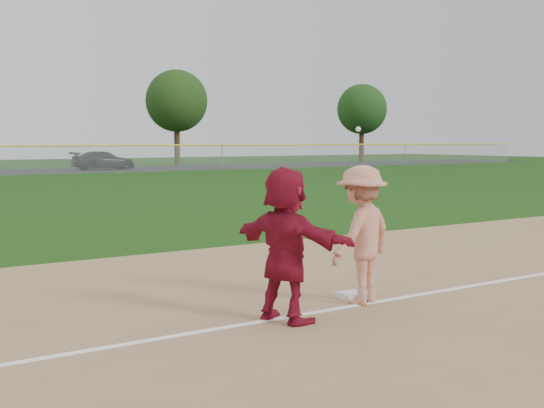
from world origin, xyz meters
TOP-DOWN VIEW (x-y plane):
  - ground at (0.00, 0.00)m, footprint 160.00×160.00m
  - foul_line at (0.00, -0.80)m, footprint 60.00×0.10m
  - first_base at (0.20, -0.40)m, footprint 0.38×0.38m
  - base_runner at (-1.36, -0.94)m, footprint 1.11×1.97m
  - car_right at (12.20, 45.75)m, footprint 5.20×2.28m
  - first_base_play at (0.12, -0.70)m, footprint 1.46×1.11m
  - tree_3 at (22.00, 52.80)m, footprint 6.00×6.00m
  - tree_4 at (44.00, 51.20)m, footprint 5.60×5.60m

SIDE VIEW (x-z plane):
  - ground at x=0.00m, z-range 0.00..0.00m
  - foul_line at x=0.00m, z-range 0.02..0.03m
  - first_base at x=0.20m, z-range 0.02..0.10m
  - car_right at x=12.20m, z-range 0.01..1.49m
  - first_base_play at x=0.12m, z-range -0.26..2.30m
  - base_runner at x=-1.36m, z-range 0.02..2.05m
  - tree_4 at x=44.00m, z-range 1.51..10.18m
  - tree_3 at x=22.00m, z-range 1.57..10.76m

